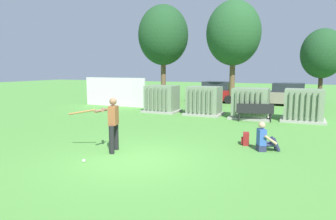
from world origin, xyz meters
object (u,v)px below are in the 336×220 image
(transformer_mid_west, at_px, (204,101))
(transformer_mid_east, at_px, (251,104))
(park_bench, at_px, (255,111))
(parked_car_leftmost, at_px, (216,92))
(transformer_west, at_px, (162,99))
(sports_ball, at_px, (84,161))
(parked_car_left_of_center, at_px, (287,95))
(backpack, at_px, (246,139))
(seated_spectator, at_px, (264,139))
(transformer_east, at_px, (304,106))
(batter, at_px, (112,122))

(transformer_mid_west, bearing_deg, transformer_mid_east, -6.60)
(park_bench, distance_m, parked_car_leftmost, 9.00)
(transformer_west, height_order, sports_ball, transformer_west)
(transformer_west, bearing_deg, parked_car_left_of_center, 43.86)
(transformer_west, xyz_separation_m, parked_car_left_of_center, (6.85, 6.58, -0.04))
(park_bench, relative_size, sports_ball, 20.49)
(backpack, bearing_deg, park_bench, 94.11)
(transformer_mid_east, relative_size, seated_spectator, 2.18)
(transformer_mid_east, height_order, parked_car_leftmost, same)
(park_bench, xyz_separation_m, sports_ball, (-3.56, -8.72, -0.49))
(transformer_east, height_order, parked_car_leftmost, same)
(seated_spectator, bearing_deg, transformer_east, 79.68)
(backpack, bearing_deg, transformer_west, 134.62)
(transformer_west, distance_m, park_bench, 5.82)
(seated_spectator, bearing_deg, transformer_west, 135.30)
(transformer_west, relative_size, parked_car_leftmost, 0.49)
(batter, bearing_deg, transformer_west, 104.48)
(parked_car_left_of_center, bearing_deg, backpack, -93.69)
(batter, height_order, backpack, batter)
(backpack, bearing_deg, seated_spectator, -37.79)
(transformer_east, bearing_deg, backpack, -107.26)
(transformer_west, bearing_deg, transformer_mid_east, -3.55)
(transformer_east, bearing_deg, park_bench, -152.90)
(park_bench, distance_m, backpack, 4.90)
(transformer_mid_east, distance_m, seated_spectator, 6.47)
(parked_car_left_of_center, bearing_deg, sports_ball, -105.96)
(transformer_mid_west, relative_size, seated_spectator, 2.18)
(transformer_west, distance_m, seated_spectator, 9.45)
(seated_spectator, xyz_separation_m, parked_car_left_of_center, (0.14, 13.22, 0.38))
(transformer_east, xyz_separation_m, parked_car_leftmost, (-6.30, 6.89, -0.04))
(sports_ball, bearing_deg, transformer_mid_west, 86.74)
(transformer_mid_west, xyz_separation_m, sports_ball, (-0.57, -9.93, -0.74))
(transformer_east, xyz_separation_m, park_bench, (-2.22, -1.14, -0.25))
(park_bench, distance_m, sports_ball, 9.43)
(transformer_west, relative_size, park_bench, 1.14)
(transformer_east, distance_m, sports_ball, 11.45)
(transformer_mid_west, relative_size, parked_car_leftmost, 0.49)
(parked_car_left_of_center, bearing_deg, transformer_mid_west, -122.21)
(transformer_mid_east, distance_m, park_bench, 1.00)
(sports_ball, bearing_deg, transformer_mid_east, 71.53)
(parked_car_leftmost, bearing_deg, parked_car_left_of_center, -2.31)
(seated_spectator, bearing_deg, park_bench, 100.78)
(batter, relative_size, seated_spectator, 1.81)
(sports_ball, bearing_deg, backpack, 44.47)
(transformer_east, xyz_separation_m, batter, (-5.66, -8.58, 0.19))
(transformer_east, relative_size, parked_car_leftmost, 0.49)
(transformer_east, xyz_separation_m, seated_spectator, (-1.19, -6.54, -0.41))
(transformer_west, distance_m, parked_car_leftmost, 6.98)
(transformer_east, xyz_separation_m, parked_car_left_of_center, (-1.05, 6.68, -0.04))
(parked_car_leftmost, bearing_deg, transformer_west, -103.29)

